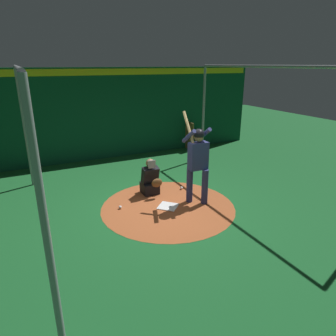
% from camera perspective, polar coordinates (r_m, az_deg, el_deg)
% --- Properties ---
extents(ground_plane, '(27.21, 27.21, 0.00)m').
position_cam_1_polar(ground_plane, '(7.01, 0.00, -7.35)').
color(ground_plane, '#195B28').
extents(dirt_circle, '(3.07, 3.07, 0.01)m').
position_cam_1_polar(dirt_circle, '(7.01, 0.00, -7.33)').
color(dirt_circle, '#AD562D').
rests_on(dirt_circle, ground).
extents(home_plate, '(0.59, 0.59, 0.01)m').
position_cam_1_polar(home_plate, '(7.00, 0.00, -7.27)').
color(home_plate, white).
rests_on(home_plate, dirt_circle).
extents(batter, '(0.68, 0.49, 2.12)m').
position_cam_1_polar(batter, '(6.86, 5.65, 1.73)').
color(batter, navy).
rests_on(batter, ground).
extents(catcher, '(0.58, 0.40, 0.93)m').
position_cam_1_polar(catcher, '(7.55, -3.35, -2.36)').
color(catcher, black).
rests_on(catcher, ground).
extents(back_wall, '(0.22, 11.21, 3.03)m').
position_cam_1_polar(back_wall, '(10.58, -10.90, 10.14)').
color(back_wall, '#0F472D').
rests_on(back_wall, ground).
extents(cage_frame, '(5.75, 5.50, 3.11)m').
position_cam_1_polar(cage_frame, '(6.34, 0.00, 10.48)').
color(cage_frame, gray).
rests_on(cage_frame, ground).
extents(bat_rack, '(0.82, 0.17, 1.05)m').
position_cam_1_polar(bat_rack, '(11.68, 3.85, 6.09)').
color(bat_rack, olive).
rests_on(bat_rack, ground).
extents(baseball_0, '(0.07, 0.07, 0.07)m').
position_cam_1_polar(baseball_0, '(6.98, -9.06, -7.35)').
color(baseball_0, white).
rests_on(baseball_0, dirt_circle).
extents(baseball_1, '(0.07, 0.07, 0.07)m').
position_cam_1_polar(baseball_1, '(7.91, 2.59, -3.80)').
color(baseball_1, white).
rests_on(baseball_1, dirt_circle).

